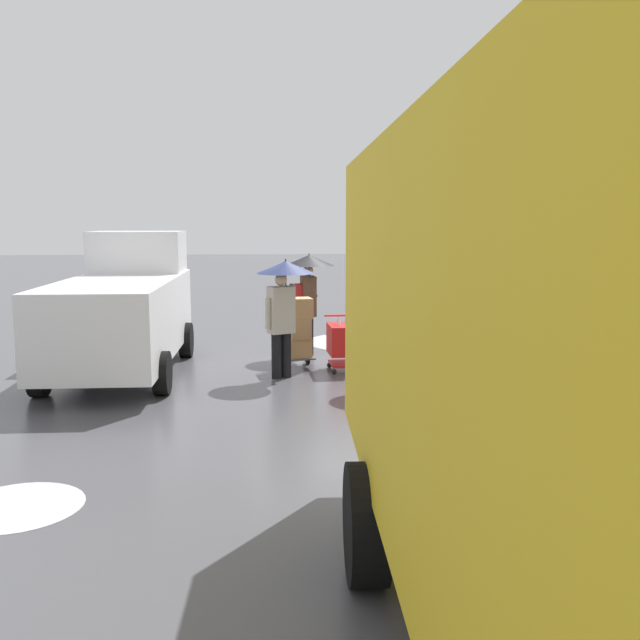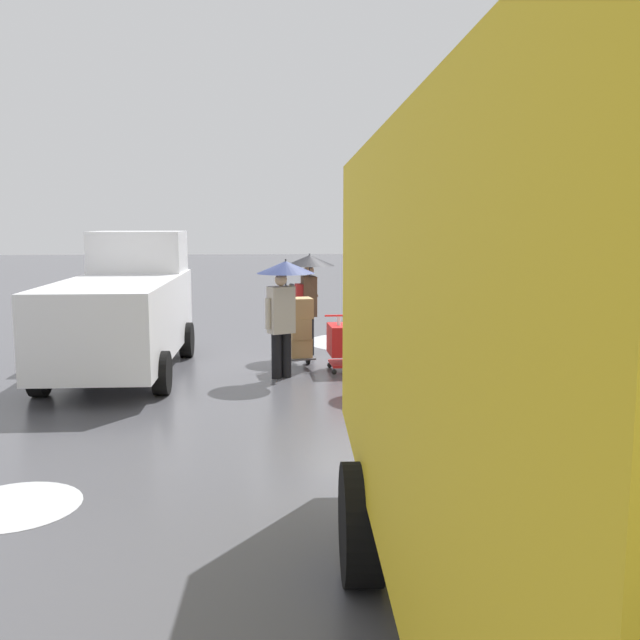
# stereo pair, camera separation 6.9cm
# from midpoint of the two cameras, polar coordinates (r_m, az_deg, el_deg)

# --- Properties ---
(ground_plane) EXTENTS (90.00, 90.00, 0.00)m
(ground_plane) POSITION_cam_midpoint_polar(r_m,az_deg,el_deg) (14.29, -0.32, -3.37)
(ground_plane) COLOR #4C4C51
(slush_patch_near_cluster) EXTENTS (2.75, 2.75, 0.01)m
(slush_patch_near_cluster) POSITION_cam_midpoint_polar(r_m,az_deg,el_deg) (16.60, 3.80, -1.76)
(slush_patch_near_cluster) COLOR #ADAFB5
(slush_patch_near_cluster) RESTS_ON ground
(slush_patch_under_van) EXTENTS (2.39, 2.39, 0.01)m
(slush_patch_under_van) POSITION_cam_midpoint_polar(r_m,az_deg,el_deg) (13.64, 9.36, -4.02)
(slush_patch_under_van) COLOR #999BA0
(slush_patch_under_van) RESTS_ON ground
(slush_patch_mid_street) EXTENTS (1.32, 1.32, 0.01)m
(slush_patch_mid_street) POSITION_cam_midpoint_polar(r_m,az_deg,el_deg) (7.91, -23.19, -13.58)
(slush_patch_mid_street) COLOR silver
(slush_patch_mid_street) RESTS_ON ground
(cargo_van_parked_right) EXTENTS (2.23, 5.36, 2.60)m
(cargo_van_parked_right) POSITION_cam_midpoint_polar(r_m,az_deg,el_deg) (13.72, -15.39, 0.85)
(cargo_van_parked_right) COLOR white
(cargo_van_parked_right) RESTS_ON ground
(box_truck_background) EXTENTS (2.88, 8.32, 3.38)m
(box_truck_background) POSITION_cam_midpoint_polar(r_m,az_deg,el_deg) (4.08, 23.45, -5.33)
(box_truck_background) COLOR yellow
(box_truck_background) RESTS_ON ground
(shopping_cart_vendor) EXTENTS (0.59, 0.85, 1.04)m
(shopping_cart_vendor) POSITION_cam_midpoint_polar(r_m,az_deg,el_deg) (13.34, 2.00, -1.71)
(shopping_cart_vendor) COLOR red
(shopping_cart_vendor) RESTS_ON ground
(hand_dolly_boxes) EXTENTS (0.64, 0.79, 1.36)m
(hand_dolly_boxes) POSITION_cam_midpoint_polar(r_m,az_deg,el_deg) (13.58, -1.50, -0.68)
(hand_dolly_boxes) COLOR #515156
(hand_dolly_boxes) RESTS_ON ground
(pedestrian_pink_side) EXTENTS (1.04, 1.04, 2.15)m
(pedestrian_pink_side) POSITION_cam_midpoint_polar(r_m,az_deg,el_deg) (12.65, -2.78, 2.39)
(pedestrian_pink_side) COLOR black
(pedestrian_pink_side) RESTS_ON ground
(pedestrian_black_side) EXTENTS (1.04, 1.04, 2.15)m
(pedestrian_black_side) POSITION_cam_midpoint_polar(r_m,az_deg,el_deg) (14.84, -0.77, 3.18)
(pedestrian_black_side) COLOR black
(pedestrian_black_side) RESTS_ON ground
(pedestrian_white_side) EXTENTS (1.04, 1.04, 2.15)m
(pedestrian_white_side) POSITION_cam_midpoint_polar(r_m,az_deg,el_deg) (13.60, 8.07, 2.65)
(pedestrian_white_side) COLOR black
(pedestrian_white_side) RESTS_ON ground
(pedestrian_far_side) EXTENTS (1.04, 1.04, 2.15)m
(pedestrian_far_side) POSITION_cam_midpoint_polar(r_m,az_deg,el_deg) (12.07, 6.89, 1.99)
(pedestrian_far_side) COLOR black
(pedestrian_far_side) RESTS_ON ground
(bare_tree_far) EXTENTS (1.31, 1.35, 4.15)m
(bare_tree_far) POSITION_cam_midpoint_polar(r_m,az_deg,el_deg) (4.54, 17.64, -0.61)
(bare_tree_far) COLOR #423323
(bare_tree_far) RESTS_ON ground
(street_lamp) EXTENTS (0.28, 0.28, 3.86)m
(street_lamp) POSITION_cam_midpoint_polar(r_m,az_deg,el_deg) (12.84, 13.89, 5.76)
(street_lamp) COLOR #2D2D33
(street_lamp) RESTS_ON ground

